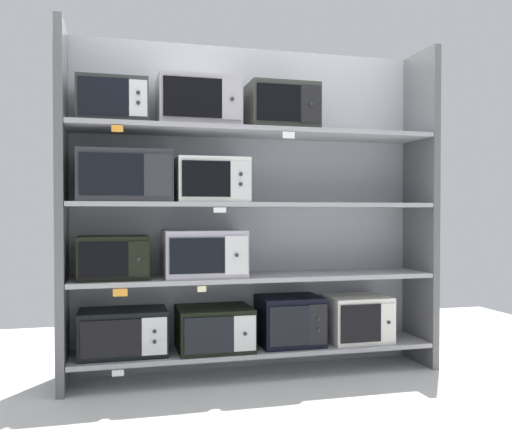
{
  "coord_description": "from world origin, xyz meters",
  "views": [
    {
      "loc": [
        -0.93,
        -3.64,
        1.09
      ],
      "look_at": [
        0.0,
        0.0,
        1.02
      ],
      "focal_mm": 39.17,
      "sensor_mm": 36.0,
      "label": 1
    }
  ],
  "objects_px": {
    "microwave_1": "(214,328)",
    "microwave_6": "(125,177)",
    "microwave_9": "(198,103)",
    "microwave_7": "(211,181)",
    "microwave_10": "(280,108)",
    "microwave_5": "(204,253)",
    "microwave_3": "(357,318)",
    "microwave_2": "(290,321)",
    "microwave_0": "(123,332)",
    "microwave_4": "(114,258)",
    "microwave_8": "(112,103)"
  },
  "relations": [
    {
      "from": "microwave_1",
      "to": "microwave_6",
      "type": "bearing_deg",
      "value": 179.99
    },
    {
      "from": "microwave_2",
      "to": "microwave_3",
      "type": "xyz_separation_m",
      "value": [
        0.5,
        -0.0,
        -0.01
      ]
    },
    {
      "from": "microwave_6",
      "to": "microwave_9",
      "type": "height_order",
      "value": "microwave_9"
    },
    {
      "from": "microwave_6",
      "to": "microwave_8",
      "type": "distance_m",
      "value": 0.47
    },
    {
      "from": "microwave_2",
      "to": "microwave_3",
      "type": "relative_size",
      "value": 0.98
    },
    {
      "from": "microwave_3",
      "to": "microwave_7",
      "type": "xyz_separation_m",
      "value": [
        -1.05,
        0.0,
        0.96
      ]
    },
    {
      "from": "microwave_0",
      "to": "microwave_7",
      "type": "xyz_separation_m",
      "value": [
        0.57,
        -0.0,
        0.97
      ]
    },
    {
      "from": "microwave_6",
      "to": "microwave_7",
      "type": "distance_m",
      "value": 0.55
    },
    {
      "from": "microwave_0",
      "to": "microwave_5",
      "type": "xyz_separation_m",
      "value": [
        0.52,
        0.0,
        0.5
      ]
    },
    {
      "from": "microwave_5",
      "to": "microwave_6",
      "type": "bearing_deg",
      "value": -179.98
    },
    {
      "from": "microwave_9",
      "to": "microwave_10",
      "type": "relative_size",
      "value": 1.14
    },
    {
      "from": "microwave_7",
      "to": "microwave_9",
      "type": "height_order",
      "value": "microwave_9"
    },
    {
      "from": "microwave_1",
      "to": "microwave_3",
      "type": "bearing_deg",
      "value": -0.0
    },
    {
      "from": "microwave_7",
      "to": "microwave_9",
      "type": "bearing_deg",
      "value": 179.94
    },
    {
      "from": "microwave_0",
      "to": "microwave_6",
      "type": "height_order",
      "value": "microwave_6"
    },
    {
      "from": "microwave_0",
      "to": "microwave_10",
      "type": "relative_size",
      "value": 1.19
    },
    {
      "from": "microwave_3",
      "to": "microwave_4",
      "type": "relative_size",
      "value": 0.98
    },
    {
      "from": "microwave_1",
      "to": "microwave_6",
      "type": "relative_size",
      "value": 0.84
    },
    {
      "from": "microwave_1",
      "to": "microwave_5",
      "type": "bearing_deg",
      "value": 179.77
    },
    {
      "from": "microwave_0",
      "to": "microwave_3",
      "type": "xyz_separation_m",
      "value": [
        1.61,
        -0.0,
        0.01
      ]
    },
    {
      "from": "microwave_1",
      "to": "microwave_4",
      "type": "relative_size",
      "value": 1.11
    },
    {
      "from": "microwave_0",
      "to": "microwave_2",
      "type": "height_order",
      "value": "microwave_2"
    },
    {
      "from": "microwave_4",
      "to": "microwave_9",
      "type": "height_order",
      "value": "microwave_9"
    },
    {
      "from": "microwave_9",
      "to": "microwave_10",
      "type": "height_order",
      "value": "microwave_9"
    },
    {
      "from": "microwave_3",
      "to": "microwave_4",
      "type": "xyz_separation_m",
      "value": [
        -1.67,
        0.0,
        0.47
      ]
    },
    {
      "from": "microwave_1",
      "to": "microwave_7",
      "type": "distance_m",
      "value": 0.98
    },
    {
      "from": "microwave_10",
      "to": "microwave_3",
      "type": "bearing_deg",
      "value": -0.02
    },
    {
      "from": "microwave_1",
      "to": "microwave_2",
      "type": "xyz_separation_m",
      "value": [
        0.53,
        0.0,
        0.03
      ]
    },
    {
      "from": "microwave_4",
      "to": "microwave_8",
      "type": "height_order",
      "value": "microwave_8"
    },
    {
      "from": "microwave_2",
      "to": "microwave_6",
      "type": "bearing_deg",
      "value": 180.0
    },
    {
      "from": "microwave_1",
      "to": "microwave_7",
      "type": "bearing_deg",
      "value": 179.86
    },
    {
      "from": "microwave_7",
      "to": "microwave_9",
      "type": "distance_m",
      "value": 0.51
    },
    {
      "from": "microwave_1",
      "to": "microwave_4",
      "type": "xyz_separation_m",
      "value": [
        -0.64,
        0.0,
        0.48
      ]
    },
    {
      "from": "microwave_1",
      "to": "microwave_3",
      "type": "xyz_separation_m",
      "value": [
        1.02,
        -0.0,
        0.02
      ]
    },
    {
      "from": "microwave_1",
      "to": "microwave_5",
      "type": "distance_m",
      "value": 0.5
    },
    {
      "from": "microwave_5",
      "to": "microwave_7",
      "type": "bearing_deg",
      "value": -0.28
    },
    {
      "from": "microwave_1",
      "to": "microwave_9",
      "type": "distance_m",
      "value": 1.49
    },
    {
      "from": "microwave_2",
      "to": "microwave_7",
      "type": "bearing_deg",
      "value": -180.0
    },
    {
      "from": "microwave_6",
      "to": "microwave_8",
      "type": "height_order",
      "value": "microwave_8"
    },
    {
      "from": "microwave_5",
      "to": "microwave_0",
      "type": "bearing_deg",
      "value": -179.98
    },
    {
      "from": "microwave_6",
      "to": "microwave_10",
      "type": "relative_size",
      "value": 1.25
    },
    {
      "from": "microwave_4",
      "to": "microwave_8",
      "type": "distance_m",
      "value": 0.98
    },
    {
      "from": "microwave_1",
      "to": "microwave_8",
      "type": "height_order",
      "value": "microwave_8"
    },
    {
      "from": "microwave_1",
      "to": "microwave_6",
      "type": "xyz_separation_m",
      "value": [
        -0.57,
        0.0,
        1.0
      ]
    },
    {
      "from": "microwave_1",
      "to": "microwave_6",
      "type": "height_order",
      "value": "microwave_6"
    },
    {
      "from": "microwave_4",
      "to": "microwave_10",
      "type": "xyz_separation_m",
      "value": [
        1.1,
        -0.0,
        0.99
      ]
    },
    {
      "from": "microwave_7",
      "to": "microwave_3",
      "type": "bearing_deg",
      "value": -0.0
    },
    {
      "from": "microwave_7",
      "to": "microwave_10",
      "type": "xyz_separation_m",
      "value": [
        0.48,
        0.0,
        0.5
      ]
    },
    {
      "from": "microwave_5",
      "to": "microwave_9",
      "type": "bearing_deg",
      "value": -179.73
    },
    {
      "from": "microwave_7",
      "to": "microwave_8",
      "type": "xyz_separation_m",
      "value": [
        -0.63,
        -0.0,
        0.48
      ]
    }
  ]
}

